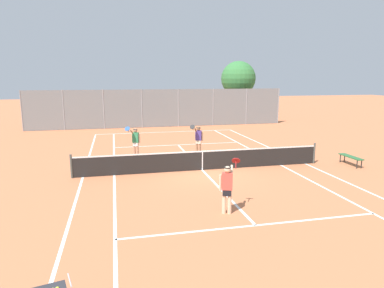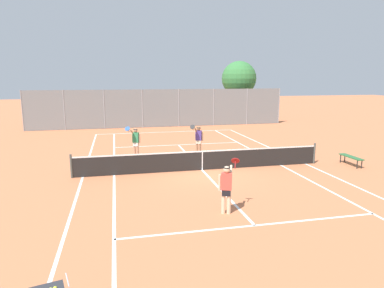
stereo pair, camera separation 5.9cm
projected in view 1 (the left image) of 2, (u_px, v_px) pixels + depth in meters
name	position (u px, v px, depth m)	size (l,w,h in m)	color
ground_plane	(202.00, 170.00, 16.41)	(120.00, 120.00, 0.00)	#C67047
court_line_markings	(202.00, 170.00, 16.41)	(11.10, 23.90, 0.01)	white
tennis_net	(202.00, 160.00, 16.31)	(12.00, 0.10, 1.07)	#474C47
player_near_side	(227.00, 186.00, 11.03)	(0.84, 0.69, 1.77)	beige
player_far_left	(136.00, 141.00, 18.97)	(0.86, 0.68, 1.77)	tan
player_far_right	(198.00, 138.00, 19.64)	(0.86, 0.68, 1.77)	#936B4C
loose_tennis_ball_0	(203.00, 133.00, 27.34)	(0.07, 0.07, 0.07)	#D1DB33
loose_tennis_ball_1	(192.00, 166.00, 16.95)	(0.07, 0.07, 0.07)	#D1DB33
courtside_bench	(351.00, 157.00, 17.25)	(0.36, 1.50, 0.47)	#2D6638
back_fence	(160.00, 108.00, 30.35)	(22.87, 0.08, 3.36)	gray
tree_behind_left	(238.00, 79.00, 35.02)	(3.53, 3.53, 6.01)	brown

